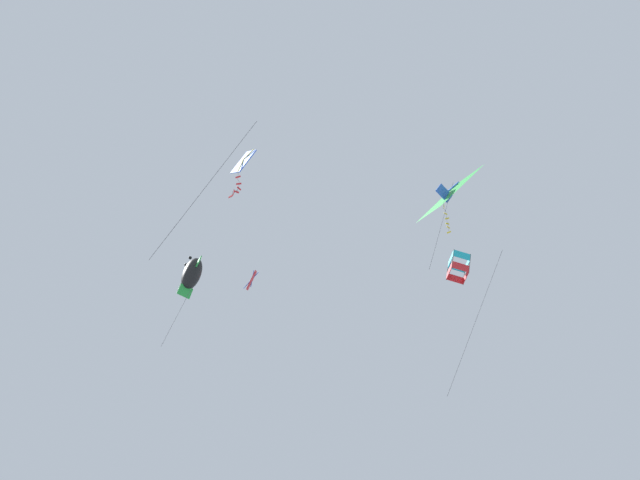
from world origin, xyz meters
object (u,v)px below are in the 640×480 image
object	(u,v)px
kite_box_near_left	(459,268)
kite_delta_mid_left	(448,194)
kite_diamond_low_drifter	(242,163)
kite_fish_near_right	(192,274)
kite_diamond_highest	(252,280)

from	to	relation	value
kite_box_near_left	kite_delta_mid_left	world-z (taller)	kite_delta_mid_left
kite_diamond_low_drifter	kite_box_near_left	bearing A→B (deg)	-102.25
kite_delta_mid_left	kite_fish_near_right	bearing A→B (deg)	38.70
kite_fish_near_right	kite_box_near_left	bearing A→B (deg)	-125.37
kite_box_near_left	kite_fish_near_right	distance (m)	11.73
kite_fish_near_right	kite_diamond_low_drifter	bearing A→B (deg)	171.34
kite_box_near_left	kite_diamond_low_drifter	distance (m)	11.48
kite_box_near_left	kite_diamond_low_drifter	xyz separation A→B (m)	(-10.97, 2.40, -2.42)
kite_diamond_highest	kite_diamond_low_drifter	size ratio (longest dim) A/B	0.24
kite_box_near_left	kite_diamond_low_drifter	size ratio (longest dim) A/B	1.33
kite_diamond_highest	kite_diamond_low_drifter	distance (m)	12.26
kite_delta_mid_left	kite_diamond_highest	size ratio (longest dim) A/B	4.04
kite_box_near_left	kite_diamond_highest	world-z (taller)	kite_diamond_highest
kite_delta_mid_left	kite_diamond_highest	world-z (taller)	kite_delta_mid_left
kite_diamond_highest	kite_diamond_low_drifter	bearing A→B (deg)	146.67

